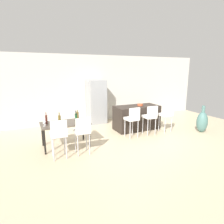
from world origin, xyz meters
name	(u,v)px	position (x,y,z in m)	size (l,w,h in m)	color
ground_plane	(136,137)	(0.00, 0.00, 0.00)	(10.00, 10.00, 0.00)	#C6B28E
back_wall	(105,88)	(0.00, 2.75, 1.45)	(10.00, 0.12, 2.90)	beige
kitchen_island	(137,118)	(0.49, 0.79, 0.46)	(1.72, 0.79, 0.92)	black
bar_chair_left	(133,118)	(-0.15, 0.01, 0.70)	(0.43, 0.43, 1.05)	white
bar_chair_middle	(150,116)	(0.57, 0.01, 0.70)	(0.41, 0.41, 1.05)	white
bar_chair_right	(167,114)	(1.30, 0.01, 0.70)	(0.43, 0.43, 1.05)	white
dining_table	(65,125)	(-2.36, 0.19, 0.67)	(1.39, 0.79, 0.74)	#4C4238
dining_chair_near	(59,133)	(-2.68, -0.56, 0.70)	(0.41, 0.41, 1.05)	white
dining_chair_far	(82,130)	(-2.05, -0.56, 0.70)	(0.41, 0.41, 1.05)	white
wine_bottle_end	(46,119)	(-2.87, 0.30, 0.88)	(0.06, 0.06, 0.34)	#471E19
wine_bottle_middle	(59,119)	(-2.49, 0.34, 0.85)	(0.08, 0.08, 0.29)	brown
wine_bottle_corner	(77,115)	(-1.90, 0.49, 0.86)	(0.08, 0.08, 0.29)	brown
wine_bottle_far	(76,119)	(-2.06, 0.08, 0.86)	(0.07, 0.07, 0.30)	#194723
wine_bottle_inner	(76,117)	(-2.03, 0.19, 0.87)	(0.07, 0.07, 0.34)	black
wine_glass_left	(45,121)	(-2.93, 0.20, 0.86)	(0.07, 0.07, 0.17)	silver
wine_glass_right	(56,120)	(-2.62, 0.17, 0.86)	(0.07, 0.07, 0.17)	silver
wine_glass_near	(44,122)	(-2.96, 0.07, 0.86)	(0.07, 0.07, 0.17)	silver
refrigerator	(96,102)	(-0.59, 2.31, 0.92)	(0.72, 0.68, 1.84)	#939699
fruit_bowl	(140,105)	(0.64, 0.79, 0.96)	(0.20, 0.20, 0.07)	#C6512D
floor_vase	(202,122)	(2.50, -0.54, 0.40)	(0.40, 0.40, 0.99)	#47706B
potted_plant	(145,110)	(1.90, 2.30, 0.36)	(0.42, 0.42, 0.62)	#38383D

